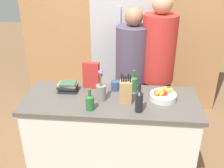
# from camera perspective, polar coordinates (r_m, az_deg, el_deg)

# --- Properties ---
(kitchen_island) EXTENTS (1.69, 0.67, 0.91)m
(kitchen_island) POSITION_cam_1_polar(r_m,az_deg,el_deg) (2.78, -0.17, -11.51)
(kitchen_island) COLOR silver
(kitchen_island) RESTS_ON ground_plane
(back_wall_wood) EXTENTS (2.89, 0.12, 2.60)m
(back_wall_wood) POSITION_cam_1_polar(r_m,az_deg,el_deg) (3.79, 2.07, 13.02)
(back_wall_wood) COLOR #AD7A4C
(back_wall_wood) RESTS_ON ground_plane
(refrigerator) EXTENTS (0.83, 0.63, 1.99)m
(refrigerator) POSITION_cam_1_polar(r_m,az_deg,el_deg) (3.53, 3.03, 6.87)
(refrigerator) COLOR #B7B7BC
(refrigerator) RESTS_ON ground_plane
(fruit_bowl) EXTENTS (0.26, 0.26, 0.10)m
(fruit_bowl) POSITION_cam_1_polar(r_m,az_deg,el_deg) (2.55, 11.00, -2.46)
(fruit_bowl) COLOR silver
(fruit_bowl) RESTS_ON kitchen_island
(knife_block) EXTENTS (0.11, 0.10, 0.29)m
(knife_block) POSITION_cam_1_polar(r_m,az_deg,el_deg) (2.43, 3.01, -1.64)
(knife_block) COLOR tan
(knife_block) RESTS_ON kitchen_island
(flower_vase) EXTENTS (0.10, 0.10, 0.31)m
(flower_vase) POSITION_cam_1_polar(r_m,az_deg,el_deg) (2.47, -2.41, -1.53)
(flower_vase) COLOR gray
(flower_vase) RESTS_ON kitchen_island
(cereal_box) EXTENTS (0.17, 0.08, 0.28)m
(cereal_box) POSITION_cam_1_polar(r_m,az_deg,el_deg) (2.69, -4.54, 1.92)
(cereal_box) COLOR red
(cereal_box) RESTS_ON kitchen_island
(coffee_mug) EXTENTS (0.12, 0.09, 0.10)m
(coffee_mug) POSITION_cam_1_polar(r_m,az_deg,el_deg) (2.68, 0.81, -0.33)
(coffee_mug) COLOR #334770
(coffee_mug) RESTS_ON kitchen_island
(book_stack) EXTENTS (0.20, 0.16, 0.10)m
(book_stack) POSITION_cam_1_polar(r_m,az_deg,el_deg) (2.69, -9.58, -0.59)
(book_stack) COLOR #232328
(book_stack) RESTS_ON kitchen_island
(bottle_oil) EXTENTS (0.07, 0.07, 0.23)m
(bottle_oil) POSITION_cam_1_polar(r_m,az_deg,el_deg) (2.65, 4.79, 0.21)
(bottle_oil) COLOR #286633
(bottle_oil) RESTS_ON kitchen_island
(bottle_vinegar) EXTENTS (0.08, 0.08, 0.20)m
(bottle_vinegar) POSITION_cam_1_polar(r_m,az_deg,el_deg) (2.33, -4.84, -3.83)
(bottle_vinegar) COLOR #286633
(bottle_vinegar) RESTS_ON kitchen_island
(bottle_wine) EXTENTS (0.07, 0.07, 0.28)m
(bottle_wine) POSITION_cam_1_polar(r_m,az_deg,el_deg) (2.29, 5.93, -3.55)
(bottle_wine) COLOR black
(bottle_wine) RESTS_ON kitchen_island
(person_at_sink) EXTENTS (0.38, 0.38, 1.68)m
(person_at_sink) POSITION_cam_1_polar(r_m,az_deg,el_deg) (3.04, 4.34, 2.41)
(person_at_sink) COLOR #383842
(person_at_sink) RESTS_ON ground_plane
(person_in_blue) EXTENTS (0.37, 0.37, 1.83)m
(person_in_blue) POSITION_cam_1_polar(r_m,az_deg,el_deg) (3.00, 9.84, 3.63)
(person_in_blue) COLOR #383842
(person_in_blue) RESTS_ON ground_plane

